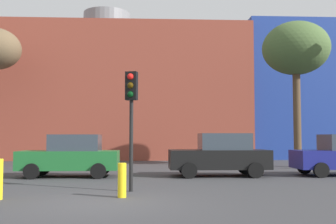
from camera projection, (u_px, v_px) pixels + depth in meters
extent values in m
plane|color=#38383A|center=(99.00, 203.00, 10.62)|extent=(200.00, 200.00, 0.00)
cube|color=brown|center=(106.00, 96.00, 35.47)|extent=(22.92, 10.97, 10.46)
cube|color=navy|center=(293.00, 94.00, 36.33)|extent=(9.73, 9.87, 10.97)
cylinder|color=slate|center=(107.00, 25.00, 35.86)|extent=(4.00, 4.00, 2.00)
cube|color=#1E662D|center=(69.00, 160.00, 17.65)|extent=(4.17, 1.79, 0.79)
cube|color=#333D47|center=(75.00, 143.00, 17.71)|extent=(2.09, 1.59, 0.70)
cylinder|color=black|center=(31.00, 171.00, 16.65)|extent=(0.64, 0.22, 0.64)
cylinder|color=black|center=(43.00, 168.00, 18.47)|extent=(0.64, 0.22, 0.64)
cylinder|color=black|center=(98.00, 171.00, 16.79)|extent=(0.64, 0.22, 0.64)
cylinder|color=black|center=(103.00, 168.00, 18.61)|extent=(0.64, 0.22, 0.64)
cube|color=black|center=(219.00, 159.00, 17.98)|extent=(4.30, 1.84, 0.82)
cube|color=#333D47|center=(224.00, 142.00, 18.05)|extent=(2.15, 1.64, 0.72)
cylinder|color=black|center=(189.00, 170.00, 16.95)|extent=(0.65, 0.22, 0.65)
cylinder|color=black|center=(185.00, 167.00, 18.83)|extent=(0.65, 0.22, 0.65)
cylinder|color=black|center=(256.00, 170.00, 17.09)|extent=(0.65, 0.22, 0.65)
cylinder|color=black|center=(245.00, 167.00, 18.97)|extent=(0.65, 0.22, 0.65)
cylinder|color=black|center=(321.00, 170.00, 17.26)|extent=(0.64, 0.22, 0.64)
cylinder|color=black|center=(304.00, 167.00, 19.09)|extent=(0.64, 0.22, 0.64)
cylinder|color=black|center=(131.00, 145.00, 12.94)|extent=(0.12, 0.12, 2.86)
cube|color=black|center=(132.00, 86.00, 13.06)|extent=(0.41, 0.32, 0.90)
sphere|color=red|center=(130.00, 77.00, 12.94)|extent=(0.20, 0.20, 0.20)
sphere|color=#3C2905|center=(130.00, 85.00, 12.92)|extent=(0.20, 0.20, 0.20)
sphere|color=black|center=(130.00, 94.00, 12.91)|extent=(0.20, 0.20, 0.20)
cylinder|color=brown|center=(297.00, 116.00, 23.70)|extent=(0.43, 0.43, 5.80)
ellipsoid|color=#476033|center=(296.00, 48.00, 23.94)|extent=(3.85, 3.85, 3.08)
cylinder|color=yellow|center=(122.00, 180.00, 11.58)|extent=(0.24, 0.24, 0.96)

